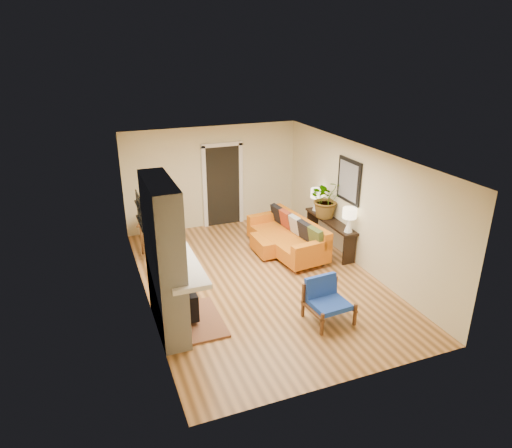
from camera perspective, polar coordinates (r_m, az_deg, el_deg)
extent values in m
plane|color=tan|center=(9.39, 0.45, -6.95)|extent=(6.50, 6.50, 0.00)
plane|color=white|center=(8.45, 0.50, 8.68)|extent=(6.50, 6.50, 0.00)
plane|color=beige|center=(11.76, -5.42, 5.85)|extent=(4.50, 0.00, 4.50)
plane|color=beige|center=(6.25, 11.72, -9.76)|extent=(4.50, 0.00, 4.50)
plane|color=beige|center=(8.34, -14.06, -1.61)|extent=(0.00, 6.50, 6.50)
plane|color=beige|center=(9.85, 12.74, 2.17)|extent=(0.00, 6.50, 6.50)
cube|color=black|center=(11.87, -4.18, 4.78)|extent=(0.88, 0.06, 2.10)
cube|color=white|center=(11.74, -6.45, 4.49)|extent=(0.10, 0.08, 2.18)
cube|color=white|center=(12.01, -1.92, 5.03)|extent=(0.10, 0.08, 2.18)
cube|color=white|center=(11.59, -4.31, 9.87)|extent=(1.08, 0.08, 0.10)
cube|color=black|center=(10.01, 11.56, 5.31)|extent=(0.04, 0.85, 0.95)
cube|color=slate|center=(10.00, 11.43, 5.30)|extent=(0.01, 0.70, 0.80)
cube|color=black|center=(8.62, -14.20, 0.03)|extent=(0.06, 0.95, 0.02)
cube|color=black|center=(8.51, -14.39, 1.90)|extent=(0.06, 0.95, 0.02)
cube|color=white|center=(7.23, -11.70, -0.26)|extent=(0.42, 1.50, 1.48)
cube|color=white|center=(7.80, -10.97, -9.14)|extent=(0.42, 1.50, 1.12)
cube|color=white|center=(7.57, -9.41, -5.20)|extent=(0.60, 1.68, 0.08)
cube|color=black|center=(7.89, -9.36, -9.58)|extent=(0.03, 0.72, 0.78)
cube|color=brown|center=(8.17, -7.12, -11.81)|extent=(0.75, 1.30, 0.04)
cube|color=black|center=(7.97, -8.50, -10.12)|extent=(0.30, 0.36, 0.48)
cylinder|color=black|center=(7.74, -8.68, -7.35)|extent=(0.10, 0.10, 0.40)
cube|color=gold|center=(7.31, -9.91, -0.82)|extent=(0.04, 0.95, 0.95)
cube|color=silver|center=(7.31, -9.75, -0.80)|extent=(0.01, 0.82, 0.82)
cylinder|color=silver|center=(9.65, 4.97, -5.85)|extent=(0.05, 0.05, 0.10)
cylinder|color=silver|center=(10.03, 8.50, -4.90)|extent=(0.05, 0.05, 0.10)
cylinder|color=silver|center=(11.16, -0.39, -1.77)|extent=(0.05, 0.05, 0.10)
cylinder|color=silver|center=(11.49, 2.84, -1.09)|extent=(0.05, 0.05, 0.10)
cube|color=orange|center=(10.47, 3.84, -2.23)|extent=(1.19, 2.28, 0.31)
cube|color=orange|center=(10.52, 5.58, -0.16)|extent=(0.46, 2.20, 0.36)
cube|color=orange|center=(9.61, 7.00, -2.95)|extent=(0.95, 0.30, 0.21)
cube|color=orange|center=(11.17, 1.19, 0.84)|extent=(0.95, 0.30, 0.21)
cube|color=#405022|center=(9.80, 7.54, -1.67)|extent=(0.26, 0.44, 0.43)
cube|color=black|center=(10.11, 6.19, -0.84)|extent=(0.26, 0.44, 0.43)
cube|color=#AEAFA9|center=(10.43, 4.92, -0.06)|extent=(0.26, 0.44, 0.43)
cube|color=#99371B|center=(10.72, 3.87, 0.58)|extent=(0.26, 0.44, 0.43)
cube|color=black|center=(11.05, 2.74, 1.28)|extent=(0.26, 0.44, 0.43)
cylinder|color=silver|center=(10.11, 1.12, -4.55)|extent=(0.04, 0.04, 0.07)
cylinder|color=silver|center=(10.36, 4.51, -3.92)|extent=(0.04, 0.04, 0.07)
cylinder|color=silver|center=(10.66, -0.28, -3.08)|extent=(0.04, 0.04, 0.07)
cylinder|color=silver|center=(10.90, 2.97, -2.52)|extent=(0.04, 0.04, 0.07)
cube|color=orange|center=(10.41, 2.10, -2.47)|extent=(0.83, 0.83, 0.35)
cube|color=brown|center=(7.92, 7.06, -10.78)|extent=(0.10, 0.69, 0.05)
cube|color=brown|center=(7.75, 8.26, -12.31)|extent=(0.05, 0.05, 0.41)
cube|color=brown|center=(8.11, 5.92, -9.48)|extent=(0.05, 0.05, 0.65)
cube|color=brown|center=(8.25, 11.03, -9.59)|extent=(0.10, 0.69, 0.05)
cube|color=brown|center=(8.09, 12.27, -11.02)|extent=(0.05, 0.05, 0.41)
cube|color=brown|center=(8.44, 9.83, -8.38)|extent=(0.05, 0.05, 0.65)
cube|color=blue|center=(8.05, 9.11, -9.85)|extent=(0.65, 0.62, 0.09)
cube|color=blue|center=(8.13, 8.11, -7.62)|extent=(0.62, 0.20, 0.38)
cube|color=brown|center=(10.81, -12.42, 0.62)|extent=(0.97, 1.13, 0.04)
cylinder|color=brown|center=(10.64, -14.11, -2.00)|extent=(0.05, 0.05, 0.69)
cylinder|color=brown|center=(10.52, -11.29, -2.03)|extent=(0.05, 0.05, 0.69)
cylinder|color=brown|center=(11.37, -13.17, -0.34)|extent=(0.05, 0.05, 0.69)
cylinder|color=brown|center=(11.26, -10.53, -0.34)|extent=(0.05, 0.05, 0.69)
cube|color=brown|center=(10.32, -12.21, -2.06)|extent=(0.52, 0.52, 0.04)
cube|color=brown|center=(10.40, -12.11, -0.43)|extent=(0.39, 0.18, 0.44)
cylinder|color=brown|center=(10.31, -13.17, -3.52)|extent=(0.04, 0.04, 0.42)
cylinder|color=brown|center=(10.24, -11.41, -3.55)|extent=(0.04, 0.04, 0.42)
cylinder|color=brown|center=(10.59, -12.80, -2.78)|extent=(0.04, 0.04, 0.42)
cylinder|color=brown|center=(10.52, -11.08, -2.79)|extent=(0.04, 0.04, 0.42)
cube|color=brown|center=(11.44, -10.99, 0.45)|extent=(0.52, 0.52, 0.04)
cube|color=brown|center=(11.18, -11.25, 1.23)|extent=(0.39, 0.18, 0.44)
cylinder|color=brown|center=(11.41, -11.85, -0.87)|extent=(0.04, 0.04, 0.42)
cylinder|color=brown|center=(11.35, -10.25, -0.87)|extent=(0.04, 0.04, 0.42)
cylinder|color=brown|center=(11.70, -11.55, -0.26)|extent=(0.04, 0.04, 0.42)
cylinder|color=brown|center=(11.64, -9.99, -0.26)|extent=(0.04, 0.04, 0.42)
cube|color=black|center=(10.59, 9.29, 0.39)|extent=(0.34, 1.85, 0.05)
cube|color=black|center=(10.07, 11.58, -3.17)|extent=(0.30, 0.04, 0.68)
cube|color=black|center=(11.41, 7.06, 0.16)|extent=(0.30, 0.04, 0.68)
cone|color=white|center=(9.94, 11.50, -0.15)|extent=(0.18, 0.18, 0.30)
cylinder|color=white|center=(9.87, 11.58, 0.81)|extent=(0.03, 0.03, 0.06)
cylinder|color=#FFEABF|center=(9.84, 11.63, 1.36)|extent=(0.30, 0.30, 0.22)
cone|color=white|center=(11.10, 7.54, 2.47)|extent=(0.18, 0.18, 0.30)
cylinder|color=white|center=(11.04, 7.59, 3.35)|extent=(0.03, 0.03, 0.06)
cylinder|color=#FFEABF|center=(11.01, 7.61, 3.84)|extent=(0.30, 0.30, 0.22)
imported|color=#1E5919|center=(10.60, 8.83, 3.19)|extent=(0.89, 0.79, 0.91)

